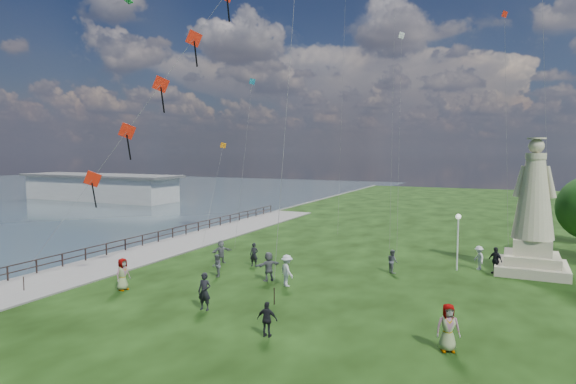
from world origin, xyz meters
The scene contains 18 objects.
waterfront centered at (-15.24, 8.99, -0.06)m, with size 200.00×200.00×1.51m.
pier_pavilion centered at (-52.00, 42.00, 1.84)m, with size 30.00×8.00×4.40m.
statue centered at (13.06, 16.11, 3.37)m, with size 4.44×4.44×8.92m.
lamppost centered at (8.52, 14.66, 2.77)m, with size 0.36×0.36×3.84m.
person_0 centered at (-2.33, 0.75, 0.96)m, with size 0.70×0.46×1.92m, color black.
person_1 centered at (-5.32, 6.43, 0.73)m, with size 0.71×0.44×1.46m, color #595960.
person_2 centered at (-0.34, 6.42, 0.94)m, with size 1.22×0.63×1.89m, color silver.
person_3 centered at (2.17, -1.08, 0.78)m, with size 0.91×0.47×1.56m, color black.
person_4 centered at (9.47, 0.65, 0.97)m, with size 0.95×0.58×1.94m, color #595960.
person_5 centered at (-7.08, 9.73, 0.84)m, with size 1.56×0.67×1.68m, color #595960.
person_6 centered at (-4.49, 9.92, 0.83)m, with size 0.60×0.40×1.65m, color black.
person_7 centered at (4.70, 12.17, 0.78)m, with size 0.75×0.47×1.55m, color #595960.
person_8 centered at (9.85, 15.47, 0.81)m, with size 1.05×0.54×1.63m, color silver.
person_9 centered at (10.89, 14.80, 0.89)m, with size 1.04×0.53×1.77m, color black.
person_10 centered at (-8.65, 1.69, 0.94)m, with size 0.92×0.56×1.88m, color #595960.
person_11 centered at (-1.87, 7.01, 0.91)m, with size 1.68×0.73×1.81m, color #595960.
red_kite_train centered at (-6.94, 4.61, 12.98)m, with size 10.93×9.35×20.91m.
small_kites centered at (1.05, 22.32, 15.82)m, with size 26.93×15.90×31.05m.
Camera 1 is at (11.45, -19.14, 8.08)m, focal length 30.00 mm.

